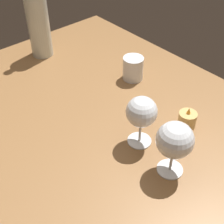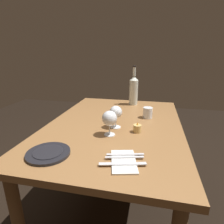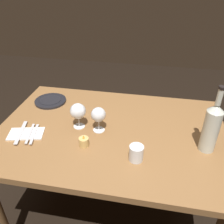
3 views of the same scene
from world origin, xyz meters
name	(u,v)px [view 1 (image 1 of 3)]	position (x,y,z in m)	size (l,w,h in m)	color
dining_table	(117,154)	(0.00, 0.00, 0.65)	(1.30, 0.90, 0.74)	olive
wine_glass_left	(142,113)	(0.07, 0.02, 0.84)	(0.08, 0.08, 0.15)	white
wine_glass_right	(175,141)	(0.19, 0.01, 0.84)	(0.09, 0.09, 0.15)	white
wine_bottle	(38,20)	(-0.51, 0.07, 0.88)	(0.08, 0.08, 0.36)	silver
water_tumbler	(133,69)	(-0.17, 0.22, 0.78)	(0.07, 0.07, 0.08)	white
votive_candle	(187,120)	(0.11, 0.17, 0.76)	(0.05, 0.05, 0.07)	#DBB266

